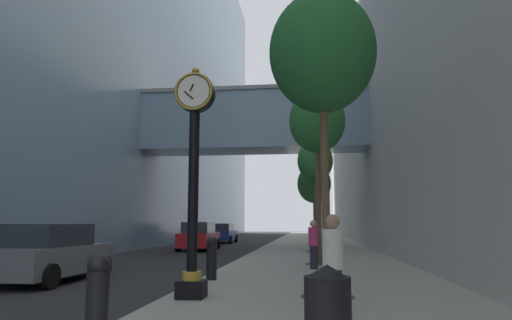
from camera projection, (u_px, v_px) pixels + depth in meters
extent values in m
plane|color=#262628|center=(263.00, 249.00, 28.93)|extent=(110.00, 110.00, 0.00)
cube|color=#9E998E|center=(314.00, 246.00, 31.51)|extent=(6.60, 80.00, 0.14)
cube|color=#758EA8|center=(117.00, 16.00, 35.70)|extent=(9.00, 80.00, 35.56)
cube|color=#758EA8|center=(255.00, 123.00, 28.94)|extent=(14.56, 3.20, 3.57)
cube|color=gray|center=(255.00, 95.00, 29.20)|extent=(14.56, 3.40, 0.24)
cube|color=#B7B2A8|center=(420.00, 36.00, 32.65)|extent=(9.00, 80.00, 29.99)
cube|color=black|center=(191.00, 289.00, 9.18)|extent=(0.55, 0.55, 0.35)
cylinder|color=gold|center=(192.00, 276.00, 9.22)|extent=(0.39, 0.38, 0.18)
cylinder|color=black|center=(193.00, 190.00, 9.46)|extent=(0.22, 0.22, 3.32)
cylinder|color=black|center=(195.00, 93.00, 9.74)|extent=(0.84, 0.28, 0.84)
torus|color=gold|center=(193.00, 91.00, 9.59)|extent=(0.82, 0.05, 0.82)
cylinder|color=silver|center=(193.00, 91.00, 9.59)|extent=(0.69, 0.01, 0.69)
cylinder|color=silver|center=(197.00, 95.00, 9.89)|extent=(0.69, 0.01, 0.69)
sphere|color=gold|center=(196.00, 71.00, 9.81)|extent=(0.16, 0.16, 0.16)
cube|color=black|center=(192.00, 88.00, 9.60)|extent=(0.10, 0.01, 0.16)
cube|color=black|center=(189.00, 95.00, 9.59)|extent=(0.21, 0.01, 0.20)
cylinder|color=black|center=(97.00, 309.00, 5.60)|extent=(0.28, 0.28, 0.91)
sphere|color=black|center=(99.00, 265.00, 5.67)|extent=(0.29, 0.29, 0.29)
cylinder|color=black|center=(212.00, 262.00, 12.12)|extent=(0.28, 0.28, 0.91)
sphere|color=black|center=(212.00, 242.00, 12.19)|extent=(0.29, 0.29, 0.29)
cylinder|color=#333335|center=(327.00, 296.00, 9.28)|extent=(1.10, 1.10, 0.02)
cylinder|color=brown|center=(325.00, 191.00, 9.58)|extent=(0.18, 0.18, 4.36)
ellipsoid|color=#23602D|center=(322.00, 53.00, 10.00)|extent=(2.34, 2.34, 2.69)
cylinder|color=#333335|center=(320.00, 264.00, 16.61)|extent=(1.10, 1.10, 0.02)
cylinder|color=brown|center=(319.00, 202.00, 16.92)|extent=(0.18, 0.18, 4.57)
ellipsoid|color=#2D7033|center=(317.00, 121.00, 17.34)|extent=(2.14, 2.14, 2.46)
cylinder|color=#333335|center=(317.00, 251.00, 23.93)|extent=(1.10, 1.10, 0.02)
cylinder|color=brown|center=(316.00, 212.00, 24.21)|extent=(0.18, 0.18, 4.11)
ellipsoid|color=#2D7033|center=(315.00, 161.00, 24.60)|extent=(1.93, 1.93, 2.21)
cylinder|color=#333335|center=(315.00, 245.00, 31.26)|extent=(1.10, 1.10, 0.02)
cylinder|color=#4C3D2D|center=(315.00, 220.00, 31.49)|extent=(0.18, 0.18, 3.34)
ellipsoid|color=#387F3D|center=(314.00, 184.00, 31.84)|extent=(2.35, 2.35, 2.71)
cylinder|color=black|center=(328.00, 319.00, 4.98)|extent=(0.52, 0.52, 0.92)
cone|color=black|center=(327.00, 272.00, 5.05)|extent=(0.53, 0.53, 0.16)
cylinder|color=#23232D|center=(334.00, 294.00, 7.13)|extent=(0.33, 0.33, 0.78)
cylinder|color=silver|center=(333.00, 249.00, 7.23)|extent=(0.44, 0.44, 0.63)
sphere|color=#9E7556|center=(332.00, 222.00, 7.29)|extent=(0.24, 0.24, 0.24)
cylinder|color=#23232D|center=(314.00, 257.00, 14.93)|extent=(0.36, 0.36, 0.75)
cylinder|color=#C6336B|center=(314.00, 236.00, 15.02)|extent=(0.48, 0.48, 0.61)
sphere|color=tan|center=(313.00, 224.00, 15.08)|extent=(0.23, 0.23, 0.23)
cube|color=#AD191E|center=(199.00, 240.00, 27.40)|extent=(1.88, 4.56, 0.82)
cube|color=#282D38|center=(199.00, 228.00, 27.28)|extent=(1.62, 2.57, 0.67)
cylinder|color=black|center=(191.00, 244.00, 28.96)|extent=(0.24, 0.65, 0.64)
cylinder|color=black|center=(218.00, 244.00, 28.80)|extent=(0.24, 0.65, 0.64)
cylinder|color=black|center=(178.00, 246.00, 25.93)|extent=(0.24, 0.65, 0.64)
cylinder|color=black|center=(209.00, 246.00, 25.77)|extent=(0.24, 0.65, 0.64)
cube|color=navy|center=(222.00, 236.00, 37.11)|extent=(1.89, 4.20, 0.76)
cube|color=#282D38|center=(221.00, 227.00, 37.00)|extent=(1.67, 2.35, 0.62)
cylinder|color=black|center=(214.00, 238.00, 38.59)|extent=(0.22, 0.64, 0.64)
cylinder|color=black|center=(236.00, 238.00, 38.37)|extent=(0.22, 0.64, 0.64)
cylinder|color=black|center=(207.00, 240.00, 35.78)|extent=(0.22, 0.64, 0.64)
cylinder|color=black|center=(230.00, 240.00, 35.56)|extent=(0.22, 0.64, 0.64)
cube|color=slate|center=(50.00, 260.00, 12.82)|extent=(1.98, 4.18, 0.78)
cube|color=#282D38|center=(47.00, 235.00, 12.72)|extent=(1.70, 2.36, 0.64)
cylinder|color=black|center=(49.00, 265.00, 14.29)|extent=(0.24, 0.65, 0.64)
cylinder|color=black|center=(104.00, 266.00, 14.02)|extent=(0.24, 0.65, 0.64)
cylinder|color=black|center=(50.00, 277.00, 11.28)|extent=(0.24, 0.65, 0.64)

